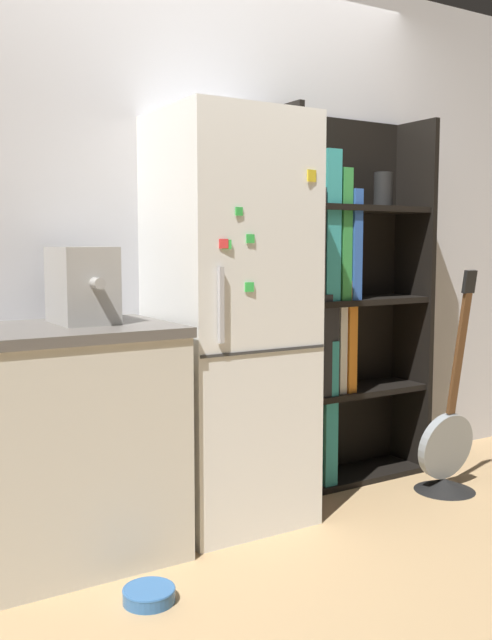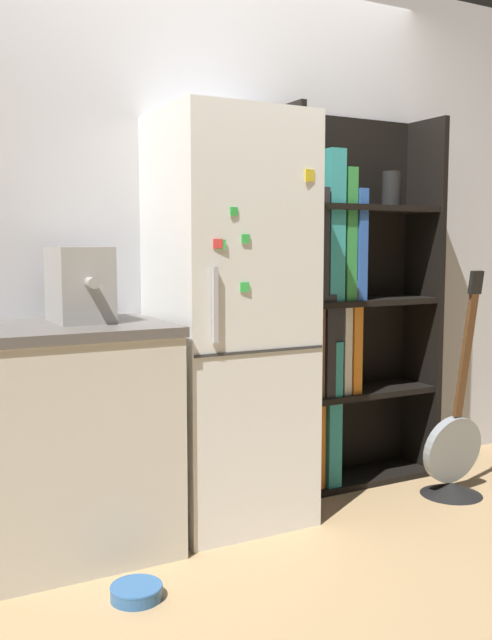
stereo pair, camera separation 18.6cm
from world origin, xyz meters
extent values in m
plane|color=tan|center=(0.00, 0.00, 0.00)|extent=(16.00, 16.00, 0.00)
cube|color=silver|center=(0.00, 0.47, 1.30)|extent=(8.00, 0.05, 2.60)
cube|color=white|center=(0.00, 0.16, 0.90)|extent=(0.61, 0.58, 1.80)
cube|color=#333333|center=(0.00, -0.13, 0.80)|extent=(0.60, 0.01, 0.01)
cube|color=#B2B2B7|center=(-0.21, -0.14, 1.00)|extent=(0.02, 0.02, 0.30)
cube|color=green|center=(-0.08, -0.13, 1.07)|extent=(0.04, 0.01, 0.04)
cube|color=red|center=(-0.20, -0.13, 1.24)|extent=(0.04, 0.01, 0.04)
cube|color=green|center=(-0.13, -0.13, 1.37)|extent=(0.03, 0.01, 0.03)
cube|color=green|center=(-0.18, -0.13, 1.24)|extent=(0.04, 0.01, 0.04)
cube|color=green|center=(-0.07, -0.13, 1.26)|extent=(0.04, 0.01, 0.04)
cube|color=yellow|center=(0.23, -0.13, 1.52)|extent=(0.05, 0.01, 0.05)
cube|color=black|center=(0.37, 0.29, 0.95)|extent=(0.03, 0.31, 1.89)
cube|color=black|center=(1.24, 0.29, 0.95)|extent=(0.03, 0.31, 1.89)
cube|color=black|center=(0.81, 0.43, 0.95)|extent=(0.90, 0.03, 1.89)
cube|color=black|center=(0.81, 0.29, 0.01)|extent=(0.84, 0.28, 0.03)
cube|color=black|center=(0.81, 0.29, 0.47)|extent=(0.84, 0.28, 0.03)
cube|color=black|center=(0.81, 0.29, 0.95)|extent=(0.84, 0.28, 0.03)
cube|color=black|center=(0.81, 0.29, 1.42)|extent=(0.84, 0.28, 0.03)
cube|color=purple|center=(0.44, 0.29, 0.41)|extent=(0.08, 0.21, 0.77)
cube|color=orange|center=(0.52, 0.30, 0.33)|extent=(0.06, 0.22, 0.59)
cube|color=teal|center=(0.60, 0.30, 0.40)|extent=(0.08, 0.26, 0.73)
cube|color=red|center=(0.43, 0.29, 0.86)|extent=(0.06, 0.21, 0.74)
cube|color=brown|center=(0.50, 0.30, 0.74)|extent=(0.07, 0.24, 0.51)
cube|color=#262628|center=(0.56, 0.29, 0.74)|extent=(0.05, 0.24, 0.51)
cube|color=#262628|center=(0.62, 0.29, 0.77)|extent=(0.04, 0.22, 0.57)
cube|color=silver|center=(0.68, 0.30, 0.82)|extent=(0.04, 0.22, 0.66)
cube|color=orange|center=(0.73, 0.29, 0.77)|extent=(0.05, 0.22, 0.57)
cube|color=gold|center=(0.43, 0.29, 1.32)|extent=(0.06, 0.23, 0.71)
cube|color=#262628|center=(0.51, 0.30, 1.24)|extent=(0.07, 0.26, 0.55)
cube|color=teal|center=(0.60, 0.29, 1.33)|extent=(0.09, 0.22, 0.73)
cube|color=#338C3F|center=(0.69, 0.29, 1.29)|extent=(0.06, 0.23, 0.65)
cube|color=#2D59B2|center=(0.75, 0.29, 1.24)|extent=(0.05, 0.25, 0.55)
cylinder|color=black|center=(1.02, 0.29, 1.52)|extent=(0.10, 0.10, 0.18)
cube|color=beige|center=(-0.72, 0.14, 0.44)|extent=(0.75, 0.61, 0.89)
cube|color=#5B5651|center=(-0.72, 0.14, 0.91)|extent=(0.77, 0.63, 0.04)
cube|color=#A5A39E|center=(-0.66, 0.20, 1.08)|extent=(0.22, 0.30, 0.30)
cylinder|color=#A5A39E|center=(-0.66, 0.02, 1.09)|extent=(0.04, 0.06, 0.04)
cone|color=black|center=(1.10, -0.11, 0.03)|extent=(0.31, 0.31, 0.06)
cylinder|color=gray|center=(1.10, -0.11, 0.23)|extent=(0.34, 0.09, 0.34)
cube|color=brown|center=(1.10, -0.18, 0.71)|extent=(0.04, 0.10, 0.61)
cube|color=black|center=(1.10, -0.22, 1.06)|extent=(0.07, 0.04, 0.11)
cylinder|color=#3366A5|center=(-0.64, -0.37, 0.02)|extent=(0.18, 0.18, 0.05)
torus|color=#3366A5|center=(-0.64, -0.37, 0.04)|extent=(0.19, 0.19, 0.01)
camera|label=1|loc=(-1.58, -2.56, 1.24)|focal=40.00mm
camera|label=2|loc=(-1.42, -2.65, 1.24)|focal=40.00mm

